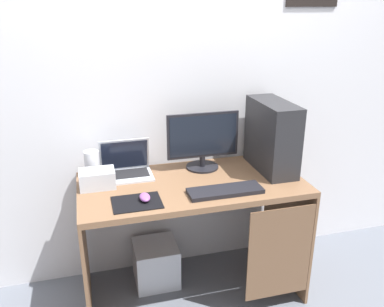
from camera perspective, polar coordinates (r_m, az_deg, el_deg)
ground_plane at (r=2.80m, az=0.00°, el=-18.59°), size 8.00×8.00×0.00m
wall_back at (r=2.56m, az=-2.13°, el=10.08°), size 4.00×0.05×2.60m
desk at (r=2.45m, az=0.46°, el=-7.66°), size 1.32×0.65×0.78m
pc_tower at (r=2.54m, az=11.24°, el=2.42°), size 0.18×0.44×0.44m
monitor at (r=2.52m, az=1.55°, el=1.75°), size 0.46×0.21×0.36m
laptop at (r=2.50m, az=-9.30°, el=-2.08°), size 0.30×0.22×0.22m
speaker at (r=2.50m, az=-13.96°, el=-1.45°), size 0.09×0.09×0.16m
projector at (r=2.37m, az=-13.27°, el=-3.50°), size 0.20×0.14×0.10m
keyboard at (r=2.26m, az=4.72°, el=-5.28°), size 0.42×0.14×0.02m
mousepad at (r=2.17m, az=-7.82°, el=-6.87°), size 0.26×0.20×0.00m
mouse_left at (r=2.17m, az=-6.70°, el=-6.17°), size 0.06×0.10×0.03m
subwoofer at (r=2.79m, az=-5.15°, el=-15.19°), size 0.28×0.28×0.28m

